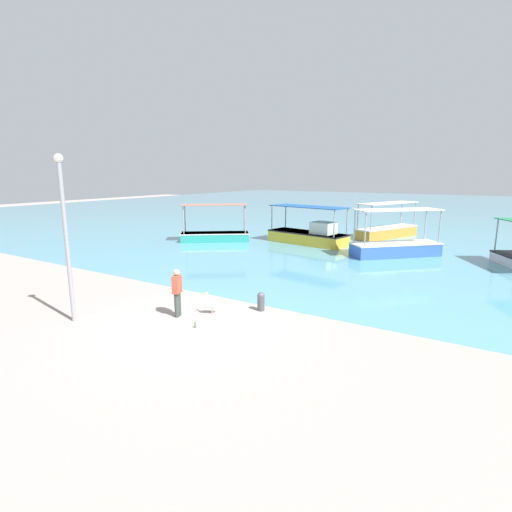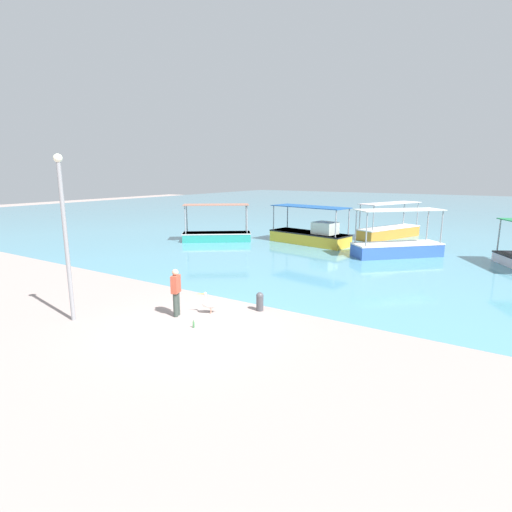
% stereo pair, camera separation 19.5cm
% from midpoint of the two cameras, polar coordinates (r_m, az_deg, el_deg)
% --- Properties ---
extents(ground, '(120.00, 120.00, 0.00)m').
position_cam_midpoint_polar(ground, '(13.45, -8.62, -9.88)').
color(ground, '#A18F89').
extents(harbor_water, '(110.00, 90.00, 0.00)m').
position_cam_midpoint_polar(harbor_water, '(58.16, 24.32, 5.87)').
color(harbor_water, '#5394AA').
rests_on(harbor_water, ground).
extents(fishing_boat_far_left, '(4.89, 4.21, 2.70)m').
position_cam_midpoint_polar(fishing_boat_far_left, '(29.56, -5.44, 3.13)').
color(fishing_boat_far_left, teal).
rests_on(fishing_boat_far_left, harbor_water).
extents(fishing_boat_near_right, '(4.98, 4.93, 2.82)m').
position_cam_midpoint_polar(fishing_boat_near_right, '(25.51, 19.71, 1.25)').
color(fishing_boat_near_right, blue).
rests_on(fishing_boat_near_right, harbor_water).
extents(fishing_boat_near_left, '(6.05, 2.94, 2.65)m').
position_cam_midpoint_polar(fishing_boat_near_left, '(28.46, 8.09, 3.02)').
color(fishing_boat_near_left, gold).
rests_on(fishing_boat_near_left, harbor_water).
extents(fishing_boat_far_right, '(3.66, 6.07, 2.70)m').
position_cam_midpoint_polar(fishing_boat_far_right, '(32.64, 18.59, 3.49)').
color(fishing_boat_far_right, orange).
rests_on(fishing_boat_far_right, harbor_water).
extents(pelican, '(0.72, 0.56, 0.80)m').
position_cam_midpoint_polar(pelican, '(14.41, -6.22, -6.74)').
color(pelican, '#E0997A').
rests_on(pelican, ground).
extents(lamp_post, '(0.28, 0.28, 5.53)m').
position_cam_midpoint_polar(lamp_post, '(14.42, -25.29, 3.43)').
color(lamp_post, gray).
rests_on(lamp_post, ground).
extents(mooring_bollard, '(0.28, 0.28, 0.69)m').
position_cam_midpoint_polar(mooring_bollard, '(14.62, 0.94, -6.42)').
color(mooring_bollard, '#47474C').
rests_on(mooring_bollard, ground).
extents(fisherman_standing, '(0.35, 0.45, 1.69)m').
position_cam_midpoint_polar(fisherman_standing, '(14.18, -10.97, -4.94)').
color(fisherman_standing, '#35403A').
rests_on(fisherman_standing, ground).
extents(glass_bottle, '(0.07, 0.07, 0.27)m').
position_cam_midpoint_polar(glass_bottle, '(13.29, -8.48, -9.66)').
color(glass_bottle, '#3F7F4C').
rests_on(glass_bottle, ground).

